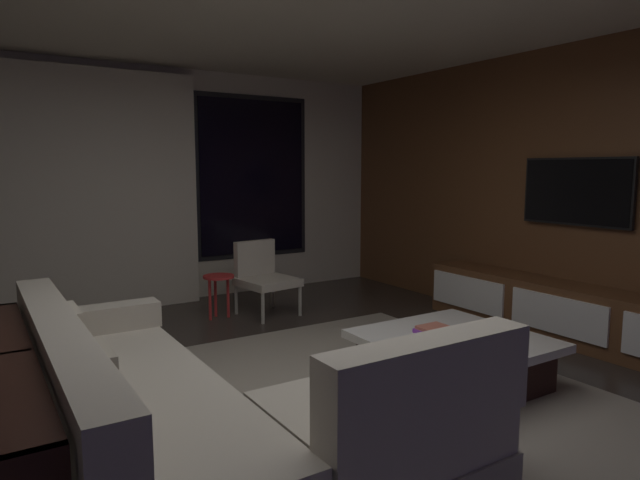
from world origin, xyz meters
The scene contains 11 objects.
floor centered at (0.00, 0.00, 0.00)m, with size 9.20×9.20×0.00m, color #332B26.
back_wall_with_window centered at (-0.06, 3.62, 1.34)m, with size 6.60×0.30×2.70m.
media_wall centered at (3.06, 0.00, 1.35)m, with size 0.12×7.80×2.70m.
area_rug centered at (0.35, -0.10, 0.01)m, with size 3.20×3.80×0.01m, color gray.
sectional_couch centered at (-0.81, -0.14, 0.29)m, with size 1.98×2.50×0.82m.
coffee_table centered at (1.14, -0.03, 0.19)m, with size 1.16×1.16×0.36m.
book_stack_on_coffee_table centered at (1.08, 0.10, 0.39)m, with size 0.24×0.22×0.05m.
accent_chair_near_window centered at (0.89, 2.50, 0.43)m, with size 0.62×0.63×0.78m.
side_stool centered at (0.40, 2.56, 0.37)m, with size 0.32×0.32×0.46m.
media_console centered at (2.77, 0.05, 0.25)m, with size 0.46×3.10×0.52m.
mounted_tv centered at (2.95, 0.25, 1.35)m, with size 0.05×1.07×0.62m.
Camera 1 is at (-1.73, -2.77, 1.56)m, focal length 31.11 mm.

